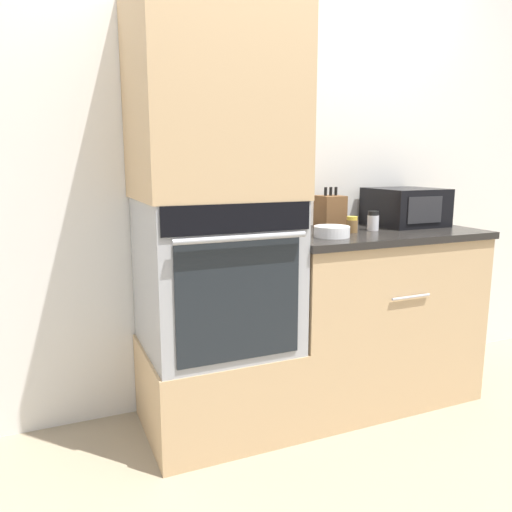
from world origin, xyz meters
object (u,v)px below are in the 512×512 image
(bowl, at_px, (332,231))
(condiment_jar_far, at_px, (354,224))
(condiment_jar_mid, at_px, (373,221))
(condiment_jar_near, at_px, (277,219))
(knife_block, at_px, (330,212))
(wall_oven, at_px, (216,274))
(microwave, at_px, (405,207))
(condiment_jar_back, at_px, (352,225))

(bowl, height_order, condiment_jar_far, condiment_jar_far)
(condiment_jar_mid, bearing_deg, condiment_jar_near, 155.71)
(knife_block, bearing_deg, condiment_jar_far, -48.54)
(wall_oven, relative_size, condiment_jar_near, 6.01)
(microwave, bearing_deg, condiment_jar_near, 172.38)
(wall_oven, bearing_deg, knife_block, 12.27)
(microwave, xyz_separation_m, condiment_jar_mid, (-0.29, -0.11, -0.05))
(knife_block, xyz_separation_m, condiment_jar_mid, (0.17, -0.15, -0.04))
(bowl, bearing_deg, condiment_jar_near, 113.21)
(wall_oven, relative_size, condiment_jar_back, 8.52)
(bowl, bearing_deg, condiment_jar_far, 34.83)
(wall_oven, distance_m, condiment_jar_mid, 0.88)
(microwave, bearing_deg, bowl, -160.23)
(wall_oven, relative_size, bowl, 4.05)
(microwave, relative_size, condiment_jar_far, 5.89)
(condiment_jar_mid, xyz_separation_m, condiment_jar_back, (-0.15, -0.02, -0.01))
(wall_oven, bearing_deg, condiment_jar_near, 26.75)
(condiment_jar_far, bearing_deg, knife_block, 131.46)
(condiment_jar_far, xyz_separation_m, condiment_jar_back, (-0.07, -0.08, 0.01))
(wall_oven, bearing_deg, condiment_jar_far, 3.86)
(wall_oven, relative_size, condiment_jar_far, 11.04)
(bowl, xyz_separation_m, condiment_jar_far, (0.24, 0.17, 0.00))
(wall_oven, relative_size, condiment_jar_mid, 6.89)
(knife_block, xyz_separation_m, bowl, (-0.15, -0.27, -0.06))
(condiment_jar_near, relative_size, condiment_jar_far, 1.83)
(microwave, xyz_separation_m, bowl, (-0.61, -0.22, -0.08))
(wall_oven, height_order, knife_block, knife_block)
(condiment_jar_far, bearing_deg, condiment_jar_mid, -34.64)
(microwave, relative_size, condiment_jar_back, 4.55)
(condiment_jar_far, bearing_deg, condiment_jar_back, -130.68)
(condiment_jar_back, bearing_deg, condiment_jar_near, 143.47)
(condiment_jar_near, distance_m, condiment_jar_back, 0.39)
(bowl, relative_size, condiment_jar_near, 1.49)
(condiment_jar_far, bearing_deg, wall_oven, -176.14)
(wall_oven, height_order, condiment_jar_mid, wall_oven)
(condiment_jar_back, bearing_deg, wall_oven, 177.97)
(condiment_jar_mid, bearing_deg, knife_block, 137.30)
(microwave, xyz_separation_m, condiment_jar_back, (-0.44, -0.13, -0.06))
(bowl, height_order, condiment_jar_near, condiment_jar_near)
(microwave, bearing_deg, knife_block, 174.15)
(condiment_jar_mid, bearing_deg, wall_oven, 179.91)
(microwave, relative_size, bowl, 2.16)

